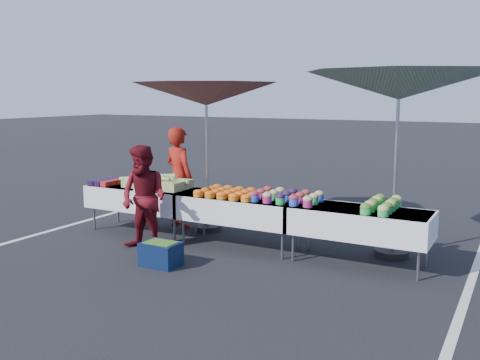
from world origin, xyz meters
The scene contains 17 objects.
ground centered at (0.00, 0.00, 0.00)m, with size 80.00×80.00×0.00m, color black.
stripe_left centered at (-3.20, 0.00, 0.00)m, with size 0.10×5.00×0.00m, color silver.
stripe_right centered at (3.20, 0.00, 0.00)m, with size 0.10×5.00×0.00m, color silver.
table_left centered at (-1.80, 0.00, 0.58)m, with size 1.86×0.81×0.75m.
table_center centered at (0.00, 0.00, 0.58)m, with size 1.86×0.81×0.75m.
table_right centered at (1.80, 0.00, 0.58)m, with size 1.86×0.81×0.75m.
berry_punnets centered at (-2.51, -0.06, 0.79)m, with size 0.40×0.54×0.08m.
corn_pile centered at (-1.56, 0.04, 0.84)m, with size 1.16×0.57×0.26m.
plastic_bags centered at (-1.50, -0.30, 0.78)m, with size 0.30×0.25×0.05m, color white.
carrot_bowls centered at (-0.15, -0.01, 0.80)m, with size 0.95×0.69×0.11m.
potato_cups centered at (0.75, 0.00, 0.83)m, with size 0.94×0.58×0.16m.
bean_baskets centered at (2.06, 0.08, 0.82)m, with size 0.36×0.86×0.15m.
vendor centered at (-1.47, 0.55, 0.85)m, with size 0.62×0.41×1.71m, color maroon.
customer centered at (-1.11, -0.84, 0.76)m, with size 0.74×0.58×1.53m, color maroon.
umbrella_left centered at (-0.93, 0.58, 2.23)m, with size 2.59×2.59×2.46m.
umbrella_right centered at (2.10, 0.59, 2.34)m, with size 2.92×2.92×2.58m.
storage_bin centered at (-0.47, -1.32, 0.17)m, with size 0.49×0.36×0.32m.
Camera 1 is at (3.70, -6.79, 2.24)m, focal length 40.00 mm.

